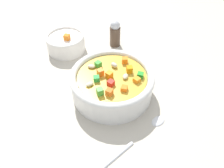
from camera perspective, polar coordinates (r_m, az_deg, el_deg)
The scene contains 5 objects.
ground_plane at distance 50.30cm, azimuth 0.00°, elevation -3.10°, with size 140.00×140.00×2.00cm, color #BAB2A0.
soup_bowl_main at distance 47.29cm, azimuth 0.00°, elevation 0.30°, with size 18.08×18.08×6.55cm.
spoon at distance 41.25cm, azimuth 4.07°, elevation -15.86°, with size 5.73×23.13×0.83cm.
side_bowl_small at distance 62.08cm, azimuth -11.99°, elevation 10.60°, with size 10.43×10.43×5.41cm.
pepper_shaker at distance 62.02cm, azimuth 0.80°, elevation 13.06°, with size 2.94×2.94×7.58cm.
Camera 1 is at (28.98, -17.43, 36.24)cm, focal length 34.99 mm.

